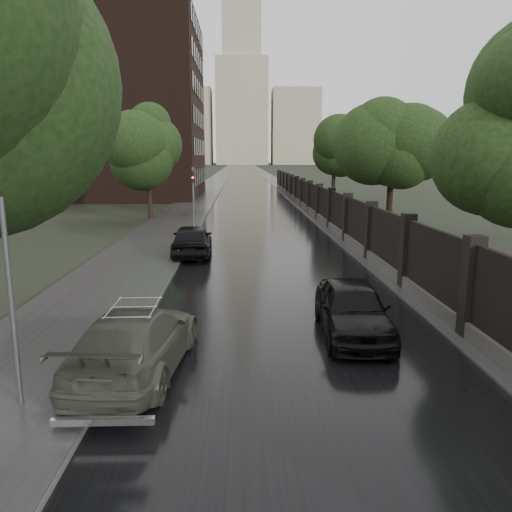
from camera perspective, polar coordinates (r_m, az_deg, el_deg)
The scene contains 15 objects.
ground at distance 8.65m, azimuth 7.70°, elevation -21.33°, with size 800.00×800.00×0.00m, color black.
road at distance 197.24m, azimuth -1.46°, elevation 9.92°, with size 8.00×420.00×0.02m, color black.
sidewalk_left at distance 197.29m, azimuth -3.22°, elevation 9.93°, with size 4.00×420.00×0.16m, color #2D2D2D.
verge_right at distance 197.35m, azimuth 0.17°, elevation 9.94°, with size 3.00×420.00×0.08m, color #2D2D2D.
fence_right at distance 39.80m, azimuth 6.77°, elevation 5.95°, with size 0.45×75.72×2.70m.
tree_left_far at distance 37.78m, azimuth -12.29°, elevation 11.93°, with size 4.25×4.25×7.39m.
tree_right_b at distance 30.48m, azimuth 15.29°, elevation 11.46°, with size 4.08×4.08×7.01m.
tree_right_c at distance 47.99m, azimuth 8.94°, elevation 11.50°, with size 4.08×4.08×7.01m.
lamp_post at distance 9.79m, azimuth -26.48°, elevation -1.55°, with size 0.25×0.12×5.11m.
traffic_light at distance 32.39m, azimuth -7.17°, elevation 7.21°, with size 0.16×0.32×4.00m.
brick_building at distance 61.72m, azimuth -18.20°, elevation 15.71°, with size 24.00×18.00×20.00m, color black.
stalinist_tower at distance 309.03m, azimuth -1.64°, elevation 17.54°, with size 92.00×30.00×159.00m.
volga_sedan at distance 11.28m, azimuth -13.60°, elevation -9.42°, with size 2.02×4.96×1.44m, color #44483A.
hatchback_left at distance 23.82m, azimuth -7.32°, elevation 1.82°, with size 1.82×4.52×1.54m, color black.
car_right_near at distance 13.42m, azimuth 10.98°, elevation -5.92°, with size 1.72×4.26×1.45m, color black.
Camera 1 is at (-1.31, -7.18, 4.64)m, focal length 35.00 mm.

